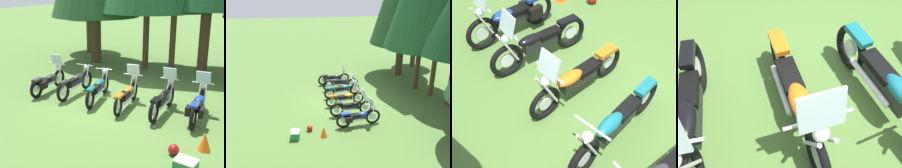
% 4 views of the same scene
% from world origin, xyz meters
% --- Properties ---
extents(ground_plane, '(80.00, 80.00, 0.00)m').
position_xyz_m(ground_plane, '(0.00, 0.00, 0.00)').
color(ground_plane, '#4C7033').
extents(motorcycle_0, '(0.79, 2.16, 1.36)m').
position_xyz_m(motorcycle_0, '(-2.75, -0.25, 0.45)').
color(motorcycle_0, black).
rests_on(motorcycle_0, ground_plane).
extents(motorcycle_1, '(0.71, 2.33, 1.02)m').
position_xyz_m(motorcycle_1, '(-1.68, 0.09, 0.46)').
color(motorcycle_1, black).
rests_on(motorcycle_1, ground_plane).
extents(motorcycle_2, '(0.86, 2.30, 1.00)m').
position_xyz_m(motorcycle_2, '(-0.63, 0.03, 0.44)').
color(motorcycle_2, black).
rests_on(motorcycle_2, ground_plane).
extents(motorcycle_3, '(0.72, 2.24, 1.34)m').
position_xyz_m(motorcycle_3, '(0.54, 0.00, 0.45)').
color(motorcycle_3, black).
rests_on(motorcycle_3, ground_plane).
extents(motorcycle_4, '(0.62, 2.28, 1.37)m').
position_xyz_m(motorcycle_4, '(1.78, 0.11, 0.47)').
color(motorcycle_4, black).
rests_on(motorcycle_4, ground_plane).
extents(motorcycle_5, '(0.75, 2.22, 1.38)m').
position_xyz_m(motorcycle_5, '(2.88, 0.18, 0.48)').
color(motorcycle_5, black).
rests_on(motorcycle_5, ground_plane).
extents(picnic_cooler, '(0.50, 0.40, 0.37)m').
position_xyz_m(picnic_cooler, '(3.55, -2.79, 0.18)').
color(picnic_cooler, '#1E7233').
rests_on(picnic_cooler, ground_plane).
extents(traffic_cone, '(0.32, 0.32, 0.48)m').
position_xyz_m(traffic_cone, '(3.60, -1.53, 0.24)').
color(traffic_cone, '#EA590F').
rests_on(traffic_cone, ground_plane).
extents(dropped_helmet, '(0.27, 0.27, 0.27)m').
position_xyz_m(dropped_helmet, '(3.03, -2.13, 0.14)').
color(dropped_helmet, maroon).
rests_on(dropped_helmet, ground_plane).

